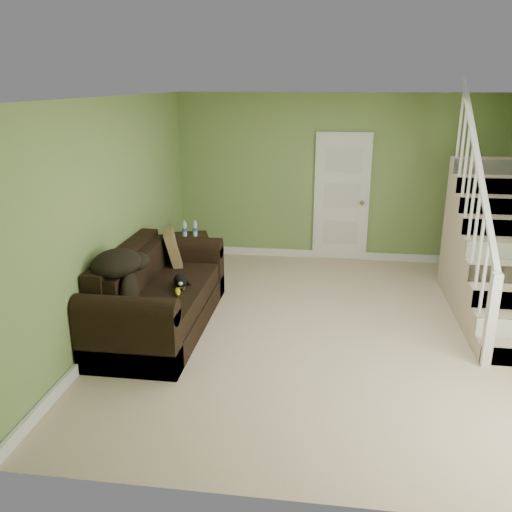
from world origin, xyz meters
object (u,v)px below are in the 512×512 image
(side_table, at_px, (192,254))
(cat, at_px, (180,281))
(banana, at_px, (178,291))
(sofa, at_px, (157,298))

(side_table, relative_size, cat, 1.94)
(banana, bearing_deg, cat, 81.09)
(side_table, xyz_separation_m, banana, (0.39, -2.09, 0.24))
(cat, distance_m, banana, 0.21)
(sofa, xyz_separation_m, banana, (0.32, -0.20, 0.18))
(sofa, xyz_separation_m, side_table, (-0.07, 1.89, -0.06))
(side_table, bearing_deg, sofa, -87.89)
(sofa, relative_size, side_table, 2.91)
(sofa, distance_m, side_table, 1.89)
(sofa, bearing_deg, banana, -32.38)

